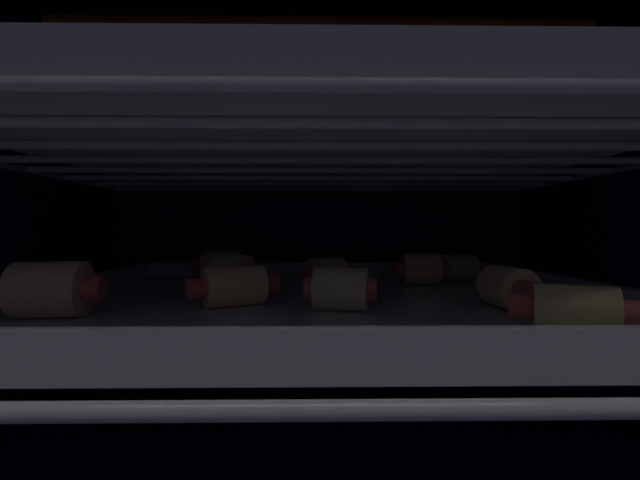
# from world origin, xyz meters

# --- Properties ---
(ground_plane) EXTENTS (0.53, 0.43, 0.01)m
(ground_plane) POSITION_xyz_m (0.00, 0.00, -0.01)
(ground_plane) COLOR #0C1138
(oven_wall_back) EXTENTS (0.53, 0.01, 0.33)m
(oven_wall_back) POSITION_xyz_m (0.00, 0.21, 0.16)
(oven_wall_back) COLOR #0C1138
(oven_wall_back) RESTS_ON ground_plane
(heating_element) EXTENTS (0.41, 0.17, 0.02)m
(heating_element) POSITION_xyz_m (0.00, 0.00, 0.31)
(heating_element) COLOR #F25919
(oven_rack_lower) EXTENTS (0.49, 0.40, 0.01)m
(oven_rack_lower) POSITION_xyz_m (0.00, 0.00, 0.09)
(oven_rack_lower) COLOR #B7B7BC
(baking_tray_lower) EXTENTS (0.40, 0.33, 0.02)m
(baking_tray_lower) POSITION_xyz_m (0.00, 0.00, 0.10)
(baking_tray_lower) COLOR silver
(baking_tray_lower) RESTS_ON oven_rack_lower
(pig_in_blanket_lower_0) EXTENTS (0.05, 0.04, 0.03)m
(pig_in_blanket_lower_0) POSITION_xyz_m (-0.07, 0.02, 0.12)
(pig_in_blanket_lower_0) COLOR #DDB383
(pig_in_blanket_lower_0) RESTS_ON baking_tray_lower
(pig_in_blanket_lower_1) EXTENTS (0.06, 0.03, 0.03)m
(pig_in_blanket_lower_1) POSITION_xyz_m (-0.10, 0.13, 0.12)
(pig_in_blanket_lower_1) COLOR #DDB379
(pig_in_blanket_lower_1) RESTS_ON baking_tray_lower
(pig_in_blanket_lower_2) EXTENTS (0.06, 0.04, 0.02)m
(pig_in_blanket_lower_2) POSITION_xyz_m (0.12, -0.12, 0.12)
(pig_in_blanket_lower_2) COLOR #D7BB71
(pig_in_blanket_lower_2) RESTS_ON baking_tray_lower
(pig_in_blanket_lower_3) EXTENTS (0.05, 0.03, 0.03)m
(pig_in_blanket_lower_3) POSITION_xyz_m (0.01, -0.05, 0.12)
(pig_in_blanket_lower_3) COLOR #D7C27C
(pig_in_blanket_lower_3) RESTS_ON baking_tray_lower
(pig_in_blanket_lower_4) EXTENTS (0.05, 0.04, 0.03)m
(pig_in_blanket_lower_4) POSITION_xyz_m (0.01, 0.06, 0.12)
(pig_in_blanket_lower_4) COLOR #DAB285
(pig_in_blanket_lower_4) RESTS_ON baking_tray_lower
(pig_in_blanket_lower_5) EXTENTS (0.05, 0.03, 0.03)m
(pig_in_blanket_lower_5) POSITION_xyz_m (0.10, 0.07, 0.12)
(pig_in_blanket_lower_5) COLOR #E1B26F
(pig_in_blanket_lower_5) RESTS_ON baking_tray_lower
(pig_in_blanket_lower_6) EXTENTS (0.03, 0.05, 0.03)m
(pig_in_blanket_lower_6) POSITION_xyz_m (0.12, -0.05, 0.12)
(pig_in_blanket_lower_6) COLOR #E8C27E
(pig_in_blanket_lower_6) RESTS_ON baking_tray_lower
(pig_in_blanket_lower_7) EXTENTS (0.06, 0.04, 0.03)m
(pig_in_blanket_lower_7) POSITION_xyz_m (0.14, 0.10, 0.12)
(pig_in_blanket_lower_7) COLOR #E4C77D
(pig_in_blanket_lower_7) RESTS_ON baking_tray_lower
(pig_in_blanket_lower_8) EXTENTS (0.06, 0.04, 0.03)m
(pig_in_blanket_lower_8) POSITION_xyz_m (-0.06, -0.04, 0.12)
(pig_in_blanket_lower_8) COLOR #EABB79
(pig_in_blanket_lower_8) RESTS_ON baking_tray_lower
(pig_in_blanket_lower_9) EXTENTS (0.06, 0.04, 0.03)m
(pig_in_blanket_lower_9) POSITION_xyz_m (-0.16, -0.07, 0.12)
(pig_in_blanket_lower_9) COLOR #E2B684
(pig_in_blanket_lower_9) RESTS_ON baking_tray_lower
(oven_rack_upper) EXTENTS (0.49, 0.40, 0.01)m
(oven_rack_upper) POSITION_xyz_m (0.00, 0.00, 0.20)
(oven_rack_upper) COLOR #B7B7BC
(baking_tray_upper) EXTENTS (0.40, 0.33, 0.02)m
(baking_tray_upper) POSITION_xyz_m (0.00, 0.00, 0.21)
(baking_tray_upper) COLOR silver
(baking_tray_upper) RESTS_ON oven_rack_upper
(pig_in_blanket_upper_0) EXTENTS (0.05, 0.04, 0.03)m
(pig_in_blanket_upper_0) POSITION_xyz_m (-0.16, 0.03, 0.23)
(pig_in_blanket_upper_0) COLOR #DBC886
(pig_in_blanket_upper_0) RESTS_ON baking_tray_upper
(pig_in_blanket_upper_1) EXTENTS (0.06, 0.04, 0.03)m
(pig_in_blanket_upper_1) POSITION_xyz_m (-0.08, -0.10, 0.23)
(pig_in_blanket_upper_1) COLOR #E3B782
(pig_in_blanket_upper_1) RESTS_ON baking_tray_upper
(pig_in_blanket_upper_2) EXTENTS (0.03, 0.06, 0.02)m
(pig_in_blanket_upper_2) POSITION_xyz_m (-0.17, -0.08, 0.23)
(pig_in_blanket_upper_2) COLOR #D3B978
(pig_in_blanket_upper_2) RESTS_ON baking_tray_upper
(pig_in_blanket_upper_3) EXTENTS (0.03, 0.06, 0.03)m
(pig_in_blanket_upper_3) POSITION_xyz_m (0.08, -0.05, 0.23)
(pig_in_blanket_upper_3) COLOR #DCB07A
(pig_in_blanket_upper_3) RESTS_ON baking_tray_upper
(pig_in_blanket_upper_4) EXTENTS (0.04, 0.05, 0.03)m
(pig_in_blanket_upper_4) POSITION_xyz_m (0.12, 0.07, 0.23)
(pig_in_blanket_upper_4) COLOR #DCB67A
(pig_in_blanket_upper_4) RESTS_ON baking_tray_upper
(pig_in_blanket_upper_5) EXTENTS (0.04, 0.05, 0.03)m
(pig_in_blanket_upper_5) POSITION_xyz_m (-0.12, 0.03, 0.23)
(pig_in_blanket_upper_5) COLOR #EBB378
(pig_in_blanket_upper_5) RESTS_ON baking_tray_upper
(pig_in_blanket_upper_6) EXTENTS (0.04, 0.04, 0.02)m
(pig_in_blanket_upper_6) POSITION_xyz_m (0.14, 0.12, 0.23)
(pig_in_blanket_upper_6) COLOR #E1C773
(pig_in_blanket_upper_6) RESTS_ON baking_tray_upper
(pig_in_blanket_upper_7) EXTENTS (0.04, 0.05, 0.03)m
(pig_in_blanket_upper_7) POSITION_xyz_m (0.03, 0.03, 0.23)
(pig_in_blanket_upper_7) COLOR #DEC06F
(pig_in_blanket_upper_7) RESTS_ON baking_tray_upper
(pig_in_blanket_upper_8) EXTENTS (0.05, 0.06, 0.03)m
(pig_in_blanket_upper_8) POSITION_xyz_m (-0.01, -0.04, 0.23)
(pig_in_blanket_upper_8) COLOR #D5C071
(pig_in_blanket_upper_8) RESTS_ON baking_tray_upper
(pig_in_blanket_upper_9) EXTENTS (0.05, 0.04, 0.02)m
(pig_in_blanket_upper_9) POSITION_xyz_m (0.13, 0.02, 0.23)
(pig_in_blanket_upper_9) COLOR #E2B882
(pig_in_blanket_upper_9) RESTS_ON baking_tray_upper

